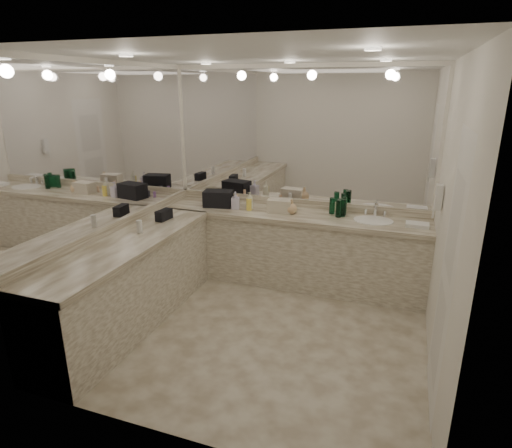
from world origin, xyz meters
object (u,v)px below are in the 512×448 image
at_px(wall_phone, 438,197).
at_px(cream_cosmetic_case, 280,205).
at_px(black_toiletry_bag, 218,198).
at_px(soap_bottle_a, 250,201).
at_px(soap_bottle_b, 235,200).
at_px(sink, 373,221).
at_px(soap_bottle_c, 292,207).
at_px(hand_towel, 417,225).

distance_m(wall_phone, cream_cosmetic_case, 1.81).
distance_m(black_toiletry_bag, soap_bottle_a, 0.43).
bearing_deg(soap_bottle_b, black_toiletry_bag, 170.96).
bearing_deg(cream_cosmetic_case, soap_bottle_a, 176.03).
xyz_separation_m(black_toiletry_bag, cream_cosmetic_case, (0.80, 0.01, -0.02)).
distance_m(black_toiletry_bag, soap_bottle_b, 0.25).
xyz_separation_m(sink, soap_bottle_b, (-1.65, -0.06, 0.11)).
bearing_deg(cream_cosmetic_case, soap_bottle_c, -12.75).
distance_m(hand_towel, soap_bottle_a, 1.94).
bearing_deg(wall_phone, hand_towel, 107.32).
bearing_deg(wall_phone, cream_cosmetic_case, 164.12).
xyz_separation_m(black_toiletry_bag, hand_towel, (2.37, -0.03, -0.08)).
bearing_deg(soap_bottle_a, soap_bottle_c, -0.53).
bearing_deg(hand_towel, soap_bottle_a, 179.19).
bearing_deg(wall_phone, soap_bottle_b, 169.02).
xyz_separation_m(soap_bottle_a, soap_bottle_b, (-0.18, -0.03, -0.00)).
bearing_deg(sink, soap_bottle_c, -177.98).
bearing_deg(black_toiletry_bag, soap_bottle_a, -0.84).
bearing_deg(cream_cosmetic_case, soap_bottle_b, 178.85).
distance_m(soap_bottle_a, soap_bottle_c, 0.53).
distance_m(sink, soap_bottle_c, 0.95).
height_order(soap_bottle_a, soap_bottle_b, soap_bottle_a).
bearing_deg(sink, soap_bottle_b, -177.85).
relative_size(soap_bottle_a, soap_bottle_c, 1.24).
distance_m(wall_phone, hand_towel, 0.63).
bearing_deg(sink, cream_cosmetic_case, -179.20).
bearing_deg(cream_cosmetic_case, black_toiletry_bag, 174.52).
bearing_deg(wall_phone, soap_bottle_c, 163.26).
xyz_separation_m(wall_phone, cream_cosmetic_case, (-1.70, 0.48, -0.37)).
relative_size(wall_phone, black_toiletry_bag, 0.68).
height_order(wall_phone, hand_towel, wall_phone).
bearing_deg(black_toiletry_bag, hand_towel, -0.82).
relative_size(black_toiletry_bag, hand_towel, 1.47).
xyz_separation_m(hand_towel, soap_bottle_a, (-1.94, 0.03, 0.09)).
relative_size(hand_towel, soap_bottle_b, 1.12).
bearing_deg(soap_bottle_b, wall_phone, -10.98).
distance_m(wall_phone, soap_bottle_a, 2.16).
height_order(hand_towel, soap_bottle_a, soap_bottle_a).
bearing_deg(hand_towel, soap_bottle_b, -179.84).
bearing_deg(hand_towel, black_toiletry_bag, 179.18).
height_order(soap_bottle_b, soap_bottle_c, soap_bottle_b).
xyz_separation_m(cream_cosmetic_case, soap_bottle_b, (-0.55, -0.05, 0.03)).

